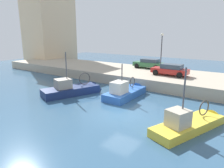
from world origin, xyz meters
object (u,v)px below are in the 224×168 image
Objects in this scene: parked_car_green at (149,63)px; fishing_boat_blue at (127,95)px; fishing_boat_navy at (74,93)px; parked_car_red at (170,70)px; quay_streetlamp at (162,46)px; fishing_boat_yellow at (191,127)px.

fishing_boat_blue is at bearing -166.58° from parked_car_green.
fishing_boat_navy is at bearing 169.03° from parked_car_green.
quay_streetlamp is at bearing 42.88° from parked_car_red.
fishing_boat_navy is at bearing 158.08° from quay_streetlamp.
fishing_boat_navy is 1.03× the size of fishing_boat_yellow.
parked_car_green is at bearing 13.42° from fishing_boat_blue.
parked_car_red is at bearing 26.36° from fishing_boat_yellow.
parked_car_red is 0.98× the size of parked_car_green.
fishing_boat_yellow reaches higher than parked_car_red.
fishing_boat_yellow is 1.55× the size of parked_car_red.
quay_streetlamp is (8.85, 0.22, 4.31)m from fishing_boat_blue.
fishing_boat_blue is at bearing 163.82° from parked_car_red.
fishing_boat_blue reaches higher than parked_car_red.
fishing_boat_blue is 1.36× the size of parked_car_green.
fishing_boat_yellow is 7.85m from fishing_boat_blue.
fishing_boat_yellow is at bearing -153.64° from parked_car_red.
fishing_boat_navy is 11.77m from fishing_boat_yellow.
fishing_boat_blue is 1.20× the size of quay_streetlamp.
fishing_boat_navy reaches higher than fishing_boat_blue.
parked_car_red is 5.41m from parked_car_green.
quay_streetlamp is (2.28, 2.12, 2.56)m from parked_car_red.
parked_car_red reaches higher than parked_car_green.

